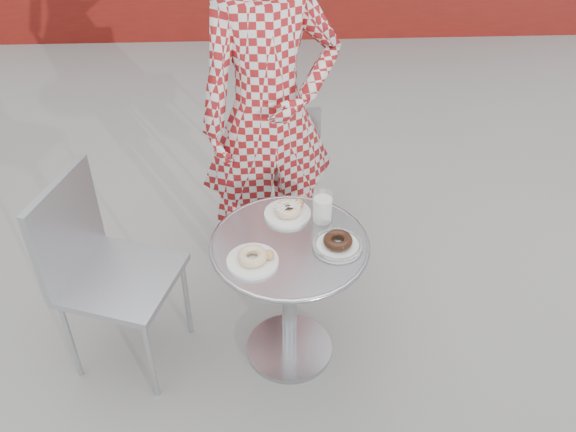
{
  "coord_description": "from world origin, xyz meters",
  "views": [
    {
      "loc": [
        -0.12,
        -1.9,
        2.35
      ],
      "look_at": [
        -0.03,
        0.13,
        0.73
      ],
      "focal_mm": 40.0,
      "sensor_mm": 36.0,
      "label": 1
    }
  ],
  "objects_px": {
    "chair_far": "(279,187)",
    "plate_checker": "(338,244)",
    "plate_near": "(253,258)",
    "milk_cup": "(323,208)",
    "bistro_table": "(290,272)",
    "plate_far": "(288,211)",
    "chair_left": "(126,309)",
    "seated_person": "(269,114)"
  },
  "relations": [
    {
      "from": "chair_left",
      "to": "milk_cup",
      "type": "height_order",
      "value": "chair_left"
    },
    {
      "from": "chair_far",
      "to": "milk_cup",
      "type": "relative_size",
      "value": 6.25
    },
    {
      "from": "chair_left",
      "to": "plate_far",
      "type": "xyz_separation_m",
      "value": [
        0.72,
        0.16,
        0.4
      ]
    },
    {
      "from": "chair_far",
      "to": "plate_far",
      "type": "distance_m",
      "value": 0.86
    },
    {
      "from": "bistro_table",
      "to": "plate_near",
      "type": "height_order",
      "value": "plate_near"
    },
    {
      "from": "chair_left",
      "to": "seated_person",
      "type": "xyz_separation_m",
      "value": [
        0.65,
        0.59,
        0.62
      ]
    },
    {
      "from": "plate_far",
      "to": "plate_near",
      "type": "bearing_deg",
      "value": -116.81
    },
    {
      "from": "chair_far",
      "to": "plate_near",
      "type": "relative_size",
      "value": 4.16
    },
    {
      "from": "seated_person",
      "to": "plate_far",
      "type": "distance_m",
      "value": 0.49
    },
    {
      "from": "chair_far",
      "to": "seated_person",
      "type": "height_order",
      "value": "seated_person"
    },
    {
      "from": "plate_near",
      "to": "bistro_table",
      "type": "bearing_deg",
      "value": 36.59
    },
    {
      "from": "plate_far",
      "to": "milk_cup",
      "type": "distance_m",
      "value": 0.15
    },
    {
      "from": "chair_left",
      "to": "plate_near",
      "type": "relative_size",
      "value": 4.54
    },
    {
      "from": "bistro_table",
      "to": "plate_near",
      "type": "xyz_separation_m",
      "value": [
        -0.14,
        -0.11,
        0.18
      ]
    },
    {
      "from": "bistro_table",
      "to": "plate_checker",
      "type": "xyz_separation_m",
      "value": [
        0.19,
        -0.03,
        0.18
      ]
    },
    {
      "from": "seated_person",
      "to": "plate_near",
      "type": "bearing_deg",
      "value": -111.71
    },
    {
      "from": "chair_far",
      "to": "seated_person",
      "type": "xyz_separation_m",
      "value": [
        -0.05,
        -0.33,
        0.64
      ]
    },
    {
      "from": "milk_cup",
      "to": "plate_checker",
      "type": "bearing_deg",
      "value": -74.5
    },
    {
      "from": "bistro_table",
      "to": "chair_far",
      "type": "bearing_deg",
      "value": 91.16
    },
    {
      "from": "bistro_table",
      "to": "chair_far",
      "type": "relative_size",
      "value": 0.78
    },
    {
      "from": "bistro_table",
      "to": "chair_far",
      "type": "height_order",
      "value": "chair_far"
    },
    {
      "from": "bistro_table",
      "to": "chair_far",
      "type": "distance_m",
      "value": 0.97
    },
    {
      "from": "chair_far",
      "to": "chair_left",
      "type": "bearing_deg",
      "value": 50.96
    },
    {
      "from": "plate_near",
      "to": "plate_checker",
      "type": "distance_m",
      "value": 0.34
    },
    {
      "from": "chair_far",
      "to": "milk_cup",
      "type": "distance_m",
      "value": 0.94
    },
    {
      "from": "plate_checker",
      "to": "milk_cup",
      "type": "xyz_separation_m",
      "value": [
        -0.05,
        0.17,
        0.05
      ]
    },
    {
      "from": "seated_person",
      "to": "chair_far",
      "type": "bearing_deg",
      "value": 66.32
    },
    {
      "from": "chair_left",
      "to": "plate_checker",
      "type": "height_order",
      "value": "chair_left"
    },
    {
      "from": "chair_left",
      "to": "milk_cup",
      "type": "bearing_deg",
      "value": -63.51
    },
    {
      "from": "plate_near",
      "to": "seated_person",
      "type": "bearing_deg",
      "value": 83.76
    },
    {
      "from": "plate_near",
      "to": "milk_cup",
      "type": "height_order",
      "value": "milk_cup"
    },
    {
      "from": "plate_far",
      "to": "milk_cup",
      "type": "bearing_deg",
      "value": -16.9
    },
    {
      "from": "plate_near",
      "to": "milk_cup",
      "type": "relative_size",
      "value": 1.5
    },
    {
      "from": "chair_far",
      "to": "plate_near",
      "type": "distance_m",
      "value": 1.13
    },
    {
      "from": "chair_far",
      "to": "plate_checker",
      "type": "xyz_separation_m",
      "value": [
        0.21,
        -0.97,
        0.42
      ]
    },
    {
      "from": "bistro_table",
      "to": "chair_left",
      "type": "bearing_deg",
      "value": 178.26
    },
    {
      "from": "chair_left",
      "to": "plate_far",
      "type": "height_order",
      "value": "chair_left"
    },
    {
      "from": "bistro_table",
      "to": "milk_cup",
      "type": "relative_size",
      "value": 4.91
    },
    {
      "from": "bistro_table",
      "to": "chair_left",
      "type": "relative_size",
      "value": 0.72
    },
    {
      "from": "plate_checker",
      "to": "milk_cup",
      "type": "distance_m",
      "value": 0.18
    },
    {
      "from": "plate_far",
      "to": "milk_cup",
      "type": "relative_size",
      "value": 1.48
    },
    {
      "from": "plate_far",
      "to": "seated_person",
      "type": "bearing_deg",
      "value": 99.21
    }
  ]
}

